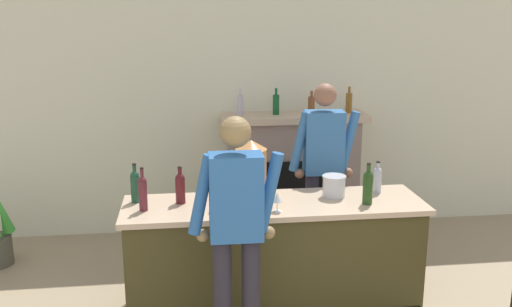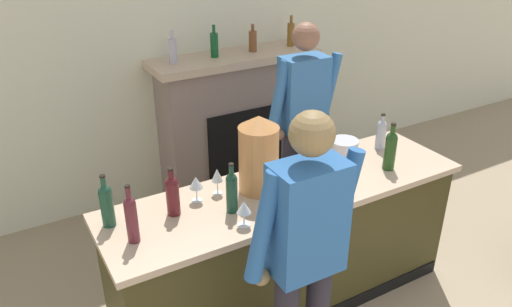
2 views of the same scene
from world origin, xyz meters
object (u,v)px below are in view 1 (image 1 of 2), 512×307
at_px(person_bartender, 323,169).
at_px(ice_bucket_steel, 334,186).
at_px(wine_glass_back_row, 220,200).
at_px(wine_bottle_rose_blush, 368,186).
at_px(wine_glass_mid_counter, 220,184).
at_px(wine_glass_front_left, 202,185).
at_px(fireplace_stone, 293,173).
at_px(wine_glass_by_dispenser, 277,198).
at_px(person_customer, 236,231).
at_px(wine_bottle_port_short, 143,192).
at_px(wine_bottle_chardonnay_pale, 220,190).
at_px(wine_bottle_cabernet_heavy, 377,178).
at_px(copper_dispenser, 251,170).
at_px(wine_bottle_merlot_tall, 135,185).
at_px(wine_bottle_riesling_slim, 180,187).

distance_m(person_bartender, ice_bucket_steel, 0.59).
bearing_deg(wine_glass_back_row, wine_bottle_rose_blush, 4.93).
bearing_deg(wine_glass_mid_counter, wine_glass_front_left, -174.16).
xyz_separation_m(person_bartender, wine_glass_mid_counter, (-1.00, -0.52, 0.06)).
relative_size(fireplace_stone, wine_glass_by_dispenser, 10.82).
bearing_deg(person_customer, wine_bottle_port_short, 135.50).
bearing_deg(wine_bottle_rose_blush, wine_glass_by_dispenser, -173.29).
relative_size(wine_bottle_chardonnay_pale, wine_bottle_cabernet_heavy, 1.16).
distance_m(ice_bucket_steel, wine_bottle_cabernet_heavy, 0.40).
distance_m(fireplace_stone, wine_bottle_chardonnay_pale, 1.99).
xyz_separation_m(fireplace_stone, wine_glass_back_row, (-0.93, -1.89, 0.36)).
relative_size(ice_bucket_steel, wine_glass_back_row, 1.24).
bearing_deg(person_customer, wine_glass_back_row, 99.12).
height_order(copper_dispenser, wine_bottle_merlot_tall, copper_dispenser).
bearing_deg(person_customer, wine_bottle_rose_blush, 27.80).
height_order(wine_bottle_riesling_slim, wine_glass_by_dispenser, wine_bottle_riesling_slim).
height_order(fireplace_stone, wine_bottle_port_short, fireplace_stone).
relative_size(copper_dispenser, wine_bottle_port_short, 1.46).
bearing_deg(fireplace_stone, wine_bottle_merlot_tall, -136.76).
distance_m(wine_bottle_riesling_slim, wine_glass_mid_counter, 0.34).
relative_size(ice_bucket_steel, wine_bottle_rose_blush, 0.58).
height_order(ice_bucket_steel, wine_bottle_rose_blush, wine_bottle_rose_blush).
height_order(wine_glass_front_left, wine_glass_by_dispenser, wine_glass_front_left).
bearing_deg(fireplace_stone, wine_bottle_rose_blush, -81.40).
height_order(fireplace_stone, wine_bottle_cabernet_heavy, fireplace_stone).
bearing_deg(copper_dispenser, wine_glass_front_left, 170.21).
xyz_separation_m(copper_dispenser, wine_bottle_riesling_slim, (-0.58, 0.00, -0.12)).
xyz_separation_m(wine_bottle_chardonnay_pale, wine_glass_front_left, (-0.14, 0.21, -0.02)).
xyz_separation_m(ice_bucket_steel, wine_bottle_riesling_slim, (-1.28, -0.01, 0.05)).
relative_size(person_customer, wine_glass_by_dispenser, 11.71).
xyz_separation_m(wine_bottle_chardonnay_pale, wine_glass_by_dispenser, (0.43, -0.15, -0.03)).
xyz_separation_m(copper_dispenser, wine_glass_by_dispenser, (0.17, -0.29, -0.15)).
bearing_deg(wine_bottle_merlot_tall, wine_bottle_port_short, -70.82).
bearing_deg(wine_bottle_chardonnay_pale, wine_bottle_port_short, 179.56).
bearing_deg(wine_bottle_merlot_tall, wine_bottle_riesling_slim, -11.70).
relative_size(wine_bottle_rose_blush, wine_glass_mid_counter, 1.92).
relative_size(wine_bottle_merlot_tall, wine_bottle_riesling_slim, 1.06).
height_order(person_customer, wine_bottle_riesling_slim, person_customer).
relative_size(wine_bottle_cabernet_heavy, wine_glass_mid_counter, 1.55).
bearing_deg(fireplace_stone, wine_glass_front_left, -124.93).
distance_m(ice_bucket_steel, wine_bottle_riesling_slim, 1.28).
xyz_separation_m(fireplace_stone, person_customer, (-0.85, -2.37, 0.30)).
bearing_deg(copper_dispenser, wine_bottle_riesling_slim, 179.52).
height_order(person_bartender, wine_bottle_chardonnay_pale, person_bartender).
bearing_deg(wine_bottle_port_short, wine_bottle_riesling_slim, 26.38).
distance_m(wine_bottle_merlot_tall, wine_bottle_chardonnay_pale, 0.71).
bearing_deg(wine_bottle_chardonnay_pale, wine_bottle_cabernet_heavy, 9.02).
height_order(wine_bottle_port_short, wine_bottle_chardonnay_pale, wine_bottle_port_short).
xyz_separation_m(wine_bottle_port_short, wine_glass_mid_counter, (0.61, 0.22, -0.02)).
distance_m(person_bartender, wine_bottle_rose_blush, 0.83).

